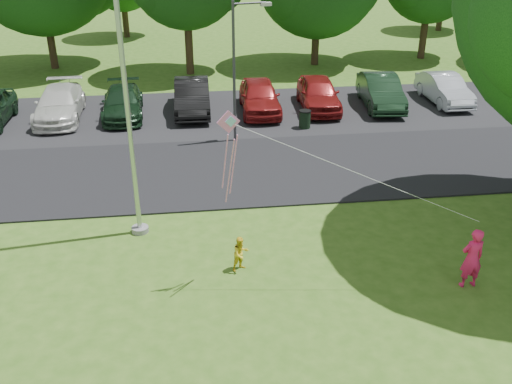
{
  "coord_description": "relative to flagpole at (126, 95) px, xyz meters",
  "views": [
    {
      "loc": [
        -1.95,
        -9.89,
        8.59
      ],
      "look_at": [
        -0.17,
        4.0,
        1.6
      ],
      "focal_mm": 40.0,
      "sensor_mm": 36.0,
      "label": 1
    }
  ],
  "objects": [
    {
      "name": "ground",
      "position": [
        3.5,
        -5.0,
        -4.17
      ],
      "size": [
        120.0,
        120.0,
        0.0
      ],
      "primitive_type": "plane",
      "color": "#386219",
      "rests_on": "ground"
    },
    {
      "name": "park_road",
      "position": [
        3.5,
        4.0,
        -4.14
      ],
      "size": [
        60.0,
        6.0,
        0.06
      ],
      "primitive_type": "cube",
      "color": "black",
      "rests_on": "ground"
    },
    {
      "name": "parking_strip",
      "position": [
        3.5,
        10.5,
        -4.14
      ],
      "size": [
        42.0,
        7.0,
        0.06
      ],
      "primitive_type": "cube",
      "color": "black",
      "rests_on": "ground"
    },
    {
      "name": "flagpole",
      "position": [
        0.0,
        0.0,
        0.0
      ],
      "size": [
        0.5,
        0.5,
        10.0
      ],
      "color": "#B7BABF",
      "rests_on": "ground"
    },
    {
      "name": "street_lamp",
      "position": [
        3.7,
        6.97,
        -0.83
      ],
      "size": [
        1.55,
        0.47,
        5.56
      ],
      "rotation": [
        0.0,
        0.0,
        0.21
      ],
      "color": "#3F3F44",
      "rests_on": "ground"
    },
    {
      "name": "trash_can",
      "position": [
        6.6,
        8.0,
        -3.75
      ],
      "size": [
        0.53,
        0.53,
        0.83
      ],
      "rotation": [
        0.0,
        0.0,
        -0.44
      ],
      "color": "black",
      "rests_on": "ground"
    },
    {
      "name": "parked_cars",
      "position": [
        3.08,
        10.52,
        -3.39
      ],
      "size": [
        22.63,
        4.9,
        1.49
      ],
      "color": "black",
      "rests_on": "ground"
    },
    {
      "name": "woman",
      "position": [
        8.37,
        -3.77,
        -3.35
      ],
      "size": [
        0.63,
        0.44,
        1.64
      ],
      "primitive_type": "imported",
      "rotation": [
        0.0,
        0.0,
        3.22
      ],
      "color": "#F52063",
      "rests_on": "ground"
    },
    {
      "name": "child_yellow",
      "position": [
        2.76,
        -2.32,
        -3.68
      ],
      "size": [
        0.59,
        0.55,
        0.97
      ],
      "primitive_type": "imported",
      "rotation": [
        0.0,
        0.0,
        0.5
      ],
      "color": "yellow",
      "rests_on": "ground"
    },
    {
      "name": "kite",
      "position": [
        2.65,
        -2.78,
        -0.39
      ],
      "size": [
        6.17,
        1.28,
        2.7
      ],
      "rotation": [
        0.0,
        0.0,
        0.15
      ],
      "color": "pink",
      "rests_on": "ground"
    }
  ]
}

